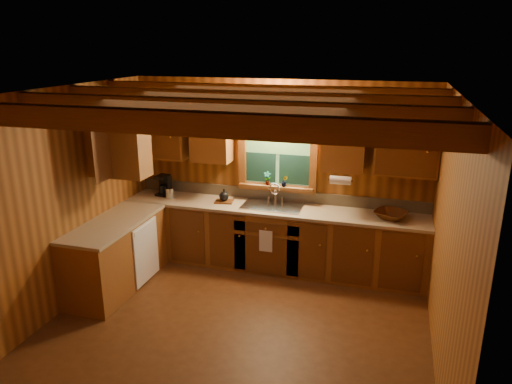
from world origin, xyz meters
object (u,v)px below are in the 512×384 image
object	(u,v)px
cutting_board	(224,202)
wicker_basket	(391,215)
sink	(272,209)
coffee_maker	(164,185)

from	to	relation	value
cutting_board	wicker_basket	xyz separation A→B (m)	(2.28, -0.01, 0.04)
sink	coffee_maker	bearing A→B (deg)	177.32
sink	cutting_board	bearing A→B (deg)	-178.46
coffee_maker	wicker_basket	size ratio (longest dim) A/B	0.74
coffee_maker	cutting_board	size ratio (longest dim) A/B	1.21
sink	cutting_board	world-z (taller)	sink
sink	wicker_basket	bearing A→B (deg)	-1.16
sink	wicker_basket	distance (m)	1.58
cutting_board	wicker_basket	size ratio (longest dim) A/B	0.61
sink	cutting_board	size ratio (longest dim) A/B	3.30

